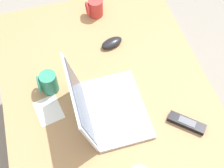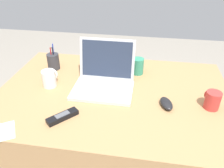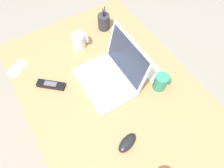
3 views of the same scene
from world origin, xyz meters
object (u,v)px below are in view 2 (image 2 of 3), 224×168
Objects in this scene: coffee_mug_white at (49,78)px; coffee_mug_spare at (138,66)px; coffee_mug_tall at (212,100)px; cordless_phone at (63,116)px; laptop at (104,79)px; computer_mouse at (166,103)px; pen_holder at (53,61)px.

coffee_mug_spare reaches higher than coffee_mug_white.
coffee_mug_tall is 0.76m from cordless_phone.
laptop is 3.06× the size of computer_mouse.
coffee_mug_tall is at bearing -16.25° from pen_holder.
coffee_mug_white is 0.96× the size of coffee_mug_spare.
coffee_mug_white is at bearing 175.53° from coffee_mug_tall.
pen_holder reaches higher than cordless_phone.
cordless_phone is 0.55m from pen_holder.
coffee_mug_tall is (0.23, 0.03, 0.03)m from computer_mouse.
cordless_phone is at bearing -176.88° from computer_mouse.
computer_mouse is 1.18× the size of coffee_mug_tall.
computer_mouse is 0.69m from coffee_mug_white.
cordless_phone is at bearing -114.77° from laptop.
pen_holder is at bearing 105.79° from coffee_mug_white.
coffee_mug_white reaches higher than coffee_mug_tall.
coffee_mug_white is 0.91m from coffee_mug_tall.
coffee_mug_tall is at bearing -10.35° from computer_mouse.
computer_mouse is at bearing -22.67° from pen_holder.
coffee_mug_white is at bearing 154.80° from computer_mouse.
coffee_mug_spare reaches higher than coffee_mug_tall.
computer_mouse is 1.07× the size of coffee_mug_spare.
computer_mouse is at bearing -8.18° from coffee_mug_white.
computer_mouse is at bearing -20.24° from laptop.
laptop is at bearing 65.23° from cordless_phone.
coffee_mug_spare is (0.51, 0.24, 0.00)m from coffee_mug_white.
cordless_phone is (-0.15, -0.32, -0.04)m from laptop.
laptop is at bearing 5.94° from coffee_mug_white.
pen_holder is (-0.74, 0.31, 0.04)m from computer_mouse.
coffee_mug_white is at bearing -74.21° from pen_holder.
laptop is 0.42m from pen_holder.
coffee_mug_tall is 1.01m from pen_holder.
coffee_mug_tall is at bearing -10.14° from laptop.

